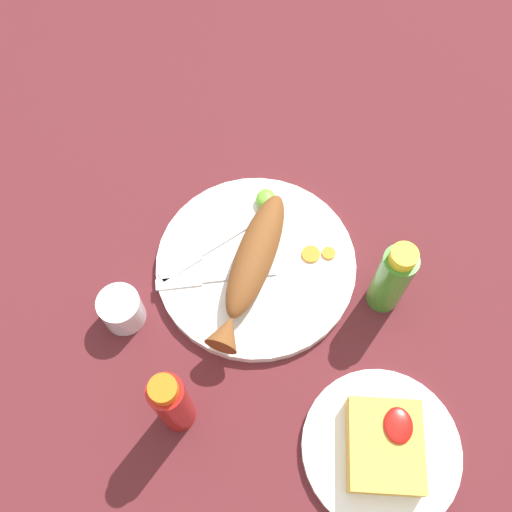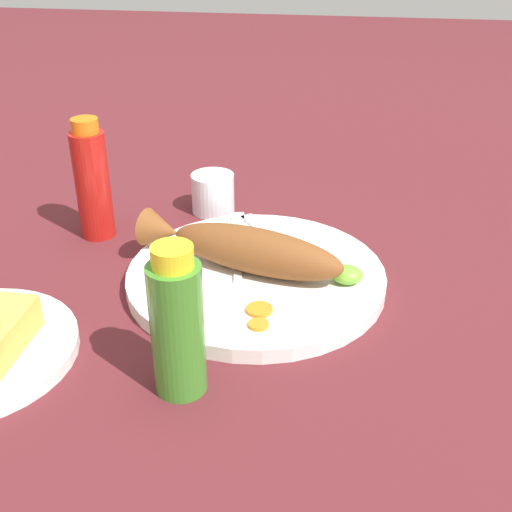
{
  "view_description": "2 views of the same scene",
  "coord_description": "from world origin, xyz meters",
  "px_view_note": "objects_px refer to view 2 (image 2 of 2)",
  "views": [
    {
      "loc": [
        -0.38,
        -0.02,
        0.81
      ],
      "look_at": [
        0.0,
        0.0,
        0.04
      ],
      "focal_mm": 40.0,
      "sensor_mm": 36.0,
      "label": 1
    },
    {
      "loc": [
        0.1,
        -0.65,
        0.41
      ],
      "look_at": [
        0.0,
        0.0,
        0.04
      ],
      "focal_mm": 45.0,
      "sensor_mm": 36.0,
      "label": 2
    }
  ],
  "objects_px": {
    "hot_sauce_bottle_red": "(92,182)",
    "fork_far": "(275,239)",
    "fork_near": "(238,240)",
    "hot_sauce_bottle_green": "(177,325)",
    "fried_fish": "(242,248)",
    "main_plate": "(256,277)",
    "salt_cup": "(213,195)"
  },
  "relations": [
    {
      "from": "fork_near",
      "to": "hot_sauce_bottle_green",
      "type": "xyz_separation_m",
      "value": [
        -0.01,
        -0.27,
        0.05
      ]
    },
    {
      "from": "main_plate",
      "to": "fork_near",
      "type": "height_order",
      "value": "fork_near"
    },
    {
      "from": "fried_fish",
      "to": "fork_near",
      "type": "height_order",
      "value": "fried_fish"
    },
    {
      "from": "hot_sauce_bottle_red",
      "to": "fork_far",
      "type": "bearing_deg",
      "value": -3.06
    },
    {
      "from": "fork_near",
      "to": "hot_sauce_bottle_green",
      "type": "distance_m",
      "value": 0.27
    },
    {
      "from": "salt_cup",
      "to": "hot_sauce_bottle_red",
      "type": "bearing_deg",
      "value": -145.06
    },
    {
      "from": "main_plate",
      "to": "fork_far",
      "type": "relative_size",
      "value": 2.02
    },
    {
      "from": "hot_sauce_bottle_green",
      "to": "salt_cup",
      "type": "xyz_separation_m",
      "value": [
        -0.05,
        0.39,
        -0.05
      ]
    },
    {
      "from": "main_plate",
      "to": "fried_fish",
      "type": "xyz_separation_m",
      "value": [
        -0.02,
        0.0,
        0.04
      ]
    },
    {
      "from": "main_plate",
      "to": "salt_cup",
      "type": "relative_size",
      "value": 4.93
    },
    {
      "from": "fork_near",
      "to": "fork_far",
      "type": "distance_m",
      "value": 0.05
    },
    {
      "from": "salt_cup",
      "to": "main_plate",
      "type": "bearing_deg",
      "value": -63.92
    },
    {
      "from": "fork_near",
      "to": "hot_sauce_bottle_red",
      "type": "height_order",
      "value": "hot_sauce_bottle_red"
    },
    {
      "from": "fork_far",
      "to": "hot_sauce_bottle_red",
      "type": "height_order",
      "value": "hot_sauce_bottle_red"
    },
    {
      "from": "fried_fish",
      "to": "hot_sauce_bottle_green",
      "type": "relative_size",
      "value": 1.74
    },
    {
      "from": "fork_far",
      "to": "hot_sauce_bottle_green",
      "type": "bearing_deg",
      "value": 130.57
    },
    {
      "from": "main_plate",
      "to": "fried_fish",
      "type": "relative_size",
      "value": 1.17
    },
    {
      "from": "fork_far",
      "to": "hot_sauce_bottle_green",
      "type": "relative_size",
      "value": 1.01
    },
    {
      "from": "fried_fish",
      "to": "salt_cup",
      "type": "xyz_separation_m",
      "value": [
        -0.08,
        0.19,
        -0.02
      ]
    },
    {
      "from": "main_plate",
      "to": "hot_sauce_bottle_red",
      "type": "height_order",
      "value": "hot_sauce_bottle_red"
    },
    {
      "from": "fried_fish",
      "to": "salt_cup",
      "type": "relative_size",
      "value": 4.23
    },
    {
      "from": "main_plate",
      "to": "salt_cup",
      "type": "xyz_separation_m",
      "value": [
        -0.09,
        0.19,
        0.02
      ]
    },
    {
      "from": "main_plate",
      "to": "hot_sauce_bottle_green",
      "type": "bearing_deg",
      "value": -101.92
    },
    {
      "from": "fried_fish",
      "to": "salt_cup",
      "type": "distance_m",
      "value": 0.2
    },
    {
      "from": "fried_fish",
      "to": "fork_far",
      "type": "height_order",
      "value": "fried_fish"
    },
    {
      "from": "fried_fish",
      "to": "hot_sauce_bottle_green",
      "type": "height_order",
      "value": "hot_sauce_bottle_green"
    },
    {
      "from": "fried_fish",
      "to": "fork_far",
      "type": "distance_m",
      "value": 0.09
    },
    {
      "from": "hot_sauce_bottle_red",
      "to": "fried_fish",
      "type": "bearing_deg",
      "value": -22.28
    },
    {
      "from": "hot_sauce_bottle_red",
      "to": "main_plate",
      "type": "bearing_deg",
      "value": -21.79
    },
    {
      "from": "main_plate",
      "to": "salt_cup",
      "type": "bearing_deg",
      "value": 116.08
    },
    {
      "from": "hot_sauce_bottle_green",
      "to": "salt_cup",
      "type": "height_order",
      "value": "hot_sauce_bottle_green"
    },
    {
      "from": "fork_far",
      "to": "hot_sauce_bottle_red",
      "type": "xyz_separation_m",
      "value": [
        -0.25,
        0.01,
        0.06
      ]
    }
  ]
}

